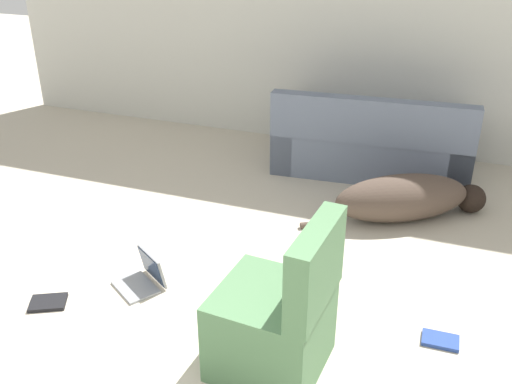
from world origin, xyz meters
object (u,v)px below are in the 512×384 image
at_px(couch, 371,144).
at_px(book_black, 48,303).
at_px(book_blue, 440,340).
at_px(side_chair, 278,320).
at_px(dog, 406,198).
at_px(laptop_open, 145,275).

height_order(couch, book_black, couch).
relative_size(book_blue, side_chair, 0.23).
bearing_deg(side_chair, couch, -175.81).
bearing_deg(book_blue, book_black, -168.23).
xyz_separation_m(dog, book_blue, (0.38, -1.41, -0.17)).
xyz_separation_m(dog, book_black, (-1.95, -1.89, -0.17)).
xyz_separation_m(book_black, side_chair, (1.51, -0.01, 0.30)).
height_order(laptop_open, book_blue, laptop_open).
bearing_deg(dog, side_chair, -134.49).
bearing_deg(dog, book_blue, -106.45).
distance_m(couch, book_blue, 2.40).
height_order(book_black, side_chair, side_chair).
relative_size(laptop_open, book_black, 1.45).
height_order(dog, laptop_open, dog).
bearing_deg(laptop_open, book_black, -106.68).
relative_size(couch, dog, 1.30).
xyz_separation_m(book_blue, book_black, (-2.33, -0.48, -0.00)).
bearing_deg(book_blue, side_chair, -148.77).
bearing_deg(laptop_open, book_blue, 35.98).
height_order(couch, laptop_open, couch).
bearing_deg(book_black, couch, 60.93).
distance_m(couch, laptop_open, 2.57).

